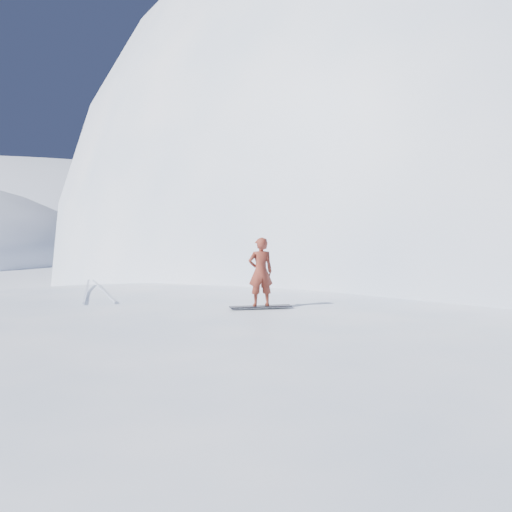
# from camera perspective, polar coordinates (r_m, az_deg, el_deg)

# --- Properties ---
(ground) EXTENTS (400.00, 400.00, 0.00)m
(ground) POSITION_cam_1_polar(r_m,az_deg,el_deg) (12.95, -9.76, -16.07)
(ground) COLOR white
(ground) RESTS_ON ground
(near_ridge) EXTENTS (36.00, 28.00, 4.80)m
(near_ridge) POSITION_cam_1_polar(r_m,az_deg,el_deg) (15.79, -5.30, -12.52)
(near_ridge) COLOR white
(near_ridge) RESTS_ON ground
(summit_peak) EXTENTS (60.00, 56.00, 56.00)m
(summit_peak) POSITION_cam_1_polar(r_m,az_deg,el_deg) (43.88, 22.96, -2.76)
(summit_peak) COLOR white
(summit_peak) RESTS_ON ground
(peak_shoulder) EXTENTS (28.00, 24.00, 18.00)m
(peak_shoulder) POSITION_cam_1_polar(r_m,az_deg,el_deg) (33.75, 9.88, -4.23)
(peak_shoulder) COLOR white
(peak_shoulder) RESTS_ON ground
(wind_bumps) EXTENTS (16.00, 14.40, 1.00)m
(wind_bumps) POSITION_cam_1_polar(r_m,az_deg,el_deg) (15.01, -11.39, -13.40)
(wind_bumps) COLOR white
(wind_bumps) RESTS_ON ground
(snowboard) EXTENTS (1.43, 0.45, 0.02)m
(snowboard) POSITION_cam_1_polar(r_m,az_deg,el_deg) (12.91, 0.46, -5.06)
(snowboard) COLOR black
(snowboard) RESTS_ON near_ridge
(snowboarder) EXTENTS (0.61, 0.44, 1.55)m
(snowboarder) POSITION_cam_1_polar(r_m,az_deg,el_deg) (12.83, 0.46, -1.59)
(snowboarder) COLOR maroon
(snowboarder) RESTS_ON snowboard
(board_tracks) EXTENTS (1.77, 5.93, 0.04)m
(board_tracks) POSITION_cam_1_polar(r_m,az_deg,el_deg) (17.02, -15.85, -3.19)
(board_tracks) COLOR silver
(board_tracks) RESTS_ON ground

